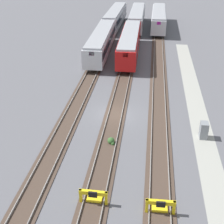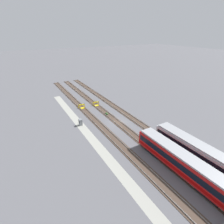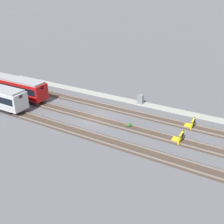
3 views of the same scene
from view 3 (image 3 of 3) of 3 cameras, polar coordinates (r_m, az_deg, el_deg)
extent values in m
plane|color=#5B5B60|center=(39.61, -3.45, -1.51)|extent=(400.00, 400.00, 0.00)
cube|color=#9E9E93|center=(46.47, 2.45, 2.70)|extent=(54.00, 2.00, 0.01)
cube|color=#47382D|center=(43.13, -0.11, 0.91)|extent=(90.00, 2.23, 0.06)
cube|color=gray|center=(42.52, -0.59, 0.69)|extent=(90.00, 0.07, 0.15)
cube|color=gray|center=(43.65, 0.36, 1.37)|extent=(90.00, 0.07, 0.15)
cube|color=#47382D|center=(39.60, -3.45, -1.47)|extent=(90.00, 2.24, 0.06)
cube|color=gray|center=(39.02, -4.03, -1.74)|extent=(90.00, 0.07, 0.15)
cube|color=gray|center=(40.09, -2.89, -0.94)|extent=(90.00, 0.07, 0.15)
cube|color=#47382D|center=(36.32, -7.42, -4.29)|extent=(90.00, 2.23, 0.06)
cube|color=gray|center=(35.78, -8.12, -4.63)|extent=(90.00, 0.07, 0.15)
cube|color=gray|center=(36.76, -6.76, -3.67)|extent=(90.00, 0.07, 0.15)
cube|color=#B21E99|center=(41.97, -19.30, 3.19)|extent=(0.09, 0.70, 0.56)
cube|color=black|center=(45.41, -21.72, 0.75)|extent=(3.64, 2.30, 0.70)
cube|color=#B71414|center=(51.54, -22.23, 5.54)|extent=(18.03, 3.02, 2.70)
cube|color=black|center=(51.44, -22.28, 5.87)|extent=(17.31, 3.05, 1.08)
cube|color=#A80505|center=(51.78, -22.09, 4.75)|extent=(17.67, 3.04, 0.54)
cube|color=#999BA0|center=(51.10, -22.50, 7.11)|extent=(17.49, 2.73, 0.30)
cube|color=#B21E99|center=(44.81, -15.05, 5.13)|extent=(0.09, 0.70, 0.56)
cube|color=black|center=(48.05, -17.63, 2.71)|extent=(3.63, 2.28, 0.70)
cube|color=yellow|center=(37.86, 16.86, -3.00)|extent=(0.18, 0.18, 1.15)
cube|color=yellow|center=(39.45, 17.45, -1.90)|extent=(0.18, 0.18, 1.15)
cube|color=yellow|center=(38.47, 17.24, -1.88)|extent=(0.29, 2.01, 0.30)
cube|color=yellow|center=(38.96, 16.29, -2.90)|extent=(1.13, 1.11, 0.18)
cube|color=black|center=(38.44, 17.50, -1.93)|extent=(0.14, 0.60, 0.44)
cube|color=yellow|center=(33.98, 14.32, -6.09)|extent=(0.18, 0.18, 1.15)
cube|color=yellow|center=(35.50, 15.21, -4.76)|extent=(0.18, 0.18, 1.15)
cube|color=yellow|center=(34.53, 14.85, -4.80)|extent=(0.27, 2.00, 0.30)
cube|color=yellow|center=(35.10, 13.84, -5.88)|extent=(1.12, 1.10, 0.18)
cube|color=black|center=(34.49, 15.14, -4.88)|extent=(0.13, 0.60, 0.44)
cube|color=gray|center=(44.77, 6.23, 2.77)|extent=(0.90, 0.70, 1.60)
cube|color=#333338|center=(44.99, 6.44, 3.20)|extent=(0.70, 0.04, 0.36)
sphere|color=#38602D|center=(37.29, 3.74, -2.84)|extent=(0.64, 0.64, 0.64)
sphere|color=#38602D|center=(37.36, 3.24, -2.94)|extent=(0.44, 0.44, 0.44)
sphere|color=#38602D|center=(37.42, 4.16, -3.00)|extent=(0.36, 0.36, 0.36)
camera|label=1|loc=(34.00, 47.37, 14.80)|focal=50.00mm
camera|label=2|loc=(73.22, -18.71, 27.04)|focal=28.00mm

